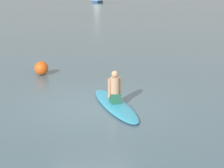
# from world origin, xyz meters

# --- Properties ---
(ground_plane) EXTENTS (400.00, 400.00, 0.00)m
(ground_plane) POSITION_xyz_m (0.00, 0.00, 0.00)
(ground_plane) COLOR slate
(surfboard) EXTENTS (3.39, 1.35, 0.11)m
(surfboard) POSITION_xyz_m (-0.00, 0.64, 0.05)
(surfboard) COLOR #339EC6
(surfboard) RESTS_ON ground
(person_paddler) EXTENTS (0.37, 0.44, 0.99)m
(person_paddler) POSITION_xyz_m (-0.00, 0.64, 0.56)
(person_paddler) COLOR #26664C
(person_paddler) RESTS_ON surfboard
(buoy_marker) EXTENTS (0.57, 0.57, 0.57)m
(buoy_marker) POSITION_xyz_m (-4.24, -1.82, 0.29)
(buoy_marker) COLOR #E55919
(buoy_marker) RESTS_ON ground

